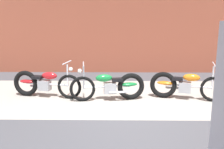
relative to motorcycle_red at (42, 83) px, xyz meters
The scene contains 5 objects.
ground_plane 3.02m from the motorcycle_red, 33.44° to the right, with size 80.00×80.00×0.00m, color #47474C.
sidewalk_slab 2.53m from the motorcycle_red, ahead, with size 36.00×3.50×0.01m, color #9E998E.
motorcycle_red is the anchor object (origin of this frame).
motorcycle_green 1.99m from the motorcycle_red, ahead, with size 2.00×0.58×1.03m.
motorcycle_orange 3.85m from the motorcycle_red, ahead, with size 1.97×0.76×1.03m.
Camera 1 is at (-0.45, -5.22, 2.19)m, focal length 41.13 mm.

